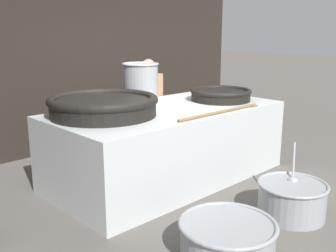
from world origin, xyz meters
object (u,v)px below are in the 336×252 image
Objects in this scene: giant_wok_far at (221,94)px; cook at (148,103)px; stock_pot at (141,83)px; prep_bowl_vegetables at (292,198)px; prep_bowl_meat at (227,237)px; giant_wok_near at (103,105)px.

giant_wok_far is 0.58× the size of cook.
stock_pot is (-1.05, 0.67, 0.21)m from giant_wok_far.
prep_bowl_meat is at bearing 179.51° from prep_bowl_vegetables.
prep_bowl_meat is (-2.01, -1.74, -0.94)m from giant_wok_far.
cook is at bearing 81.96° from prep_bowl_vegetables.
cook is at bearing 41.59° from stock_pot.
stock_pot is 0.63× the size of prep_bowl_vegetables.
prep_bowl_vegetables is at bearing -115.65° from giant_wok_far.
prep_bowl_vegetables is at bearing -85.04° from stock_pot.
giant_wok_far is 0.99× the size of prep_bowl_vegetables.
stock_pot is at bearing 94.96° from prep_bowl_vegetables.
giant_wok_far reaches higher than prep_bowl_vegetables.
prep_bowl_vegetables reaches higher than prep_bowl_meat.
giant_wok_far is 1.00× the size of prep_bowl_meat.
giant_wok_near is 0.86× the size of cook.
prep_bowl_meat is (-0.05, -2.06, -0.98)m from giant_wok_near.
giant_wok_far is at bearing 40.87° from prep_bowl_meat.
stock_pot is at bearing 147.68° from giant_wok_far.
stock_pot reaches higher than cook.
giant_wok_near is 1.81m from cook.
cook reaches higher than prep_bowl_vegetables.
giant_wok_near is 0.99m from stock_pot.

